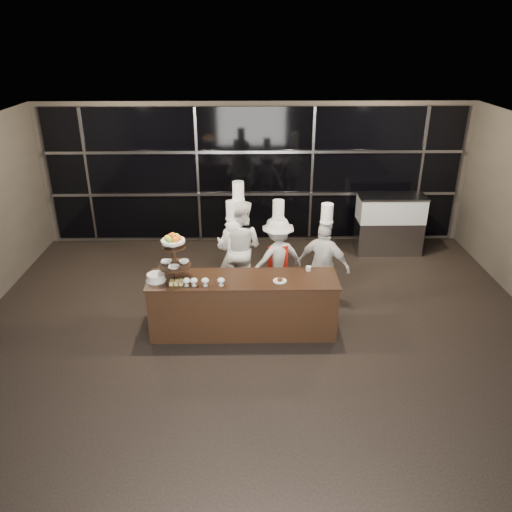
{
  "coord_description": "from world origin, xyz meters",
  "views": [
    {
      "loc": [
        -0.15,
        -5.33,
        4.32
      ],
      "look_at": [
        -0.03,
        1.6,
        1.15
      ],
      "focal_mm": 35.0,
      "sensor_mm": 36.0,
      "label": 1
    }
  ],
  "objects_px": {
    "buffet_counter": "(243,305)",
    "chef_d": "(324,265)",
    "chef_b": "(239,247)",
    "chef_a": "(233,256)",
    "layer_cake": "(156,277)",
    "chef_c": "(277,258)",
    "display_stand": "(174,253)",
    "display_case": "(390,221)"
  },
  "relations": [
    {
      "from": "chef_d",
      "to": "display_stand",
      "type": "bearing_deg",
      "value": -162.41
    },
    {
      "from": "buffet_counter",
      "to": "chef_c",
      "type": "xyz_separation_m",
      "value": [
        0.58,
        1.1,
        0.28
      ]
    },
    {
      "from": "layer_cake",
      "to": "chef_a",
      "type": "xyz_separation_m",
      "value": [
        1.1,
        1.19,
        -0.21
      ]
    },
    {
      "from": "display_stand",
      "to": "chef_b",
      "type": "relative_size",
      "value": 0.36
    },
    {
      "from": "layer_cake",
      "to": "chef_c",
      "type": "relative_size",
      "value": 0.17
    },
    {
      "from": "display_case",
      "to": "chef_d",
      "type": "relative_size",
      "value": 0.74
    },
    {
      "from": "display_case",
      "to": "display_stand",
      "type": "bearing_deg",
      "value": -143.19
    },
    {
      "from": "buffet_counter",
      "to": "chef_d",
      "type": "xyz_separation_m",
      "value": [
        1.32,
        0.74,
        0.32
      ]
    },
    {
      "from": "chef_a",
      "to": "chef_b",
      "type": "height_order",
      "value": "chef_b"
    },
    {
      "from": "buffet_counter",
      "to": "chef_c",
      "type": "height_order",
      "value": "chef_c"
    },
    {
      "from": "display_case",
      "to": "chef_a",
      "type": "relative_size",
      "value": 0.77
    },
    {
      "from": "chef_a",
      "to": "chef_b",
      "type": "bearing_deg",
      "value": 43.11
    },
    {
      "from": "layer_cake",
      "to": "chef_b",
      "type": "bearing_deg",
      "value": 46.8
    },
    {
      "from": "display_stand",
      "to": "chef_b",
      "type": "bearing_deg",
      "value": 53.24
    },
    {
      "from": "chef_a",
      "to": "chef_c",
      "type": "xyz_separation_m",
      "value": [
        0.77,
        -0.03,
        -0.01
      ]
    },
    {
      "from": "buffet_counter",
      "to": "display_stand",
      "type": "height_order",
      "value": "display_stand"
    },
    {
      "from": "chef_a",
      "to": "chef_d",
      "type": "relative_size",
      "value": 0.96
    },
    {
      "from": "buffet_counter",
      "to": "chef_a",
      "type": "xyz_separation_m",
      "value": [
        -0.18,
        1.14,
        0.3
      ]
    },
    {
      "from": "buffet_counter",
      "to": "chef_b",
      "type": "height_order",
      "value": "chef_b"
    },
    {
      "from": "display_case",
      "to": "chef_b",
      "type": "relative_size",
      "value": 0.66
    },
    {
      "from": "display_stand",
      "to": "chef_c",
      "type": "relative_size",
      "value": 0.42
    },
    {
      "from": "layer_cake",
      "to": "chef_a",
      "type": "relative_size",
      "value": 0.17
    },
    {
      "from": "layer_cake",
      "to": "chef_a",
      "type": "bearing_deg",
      "value": 47.14
    },
    {
      "from": "display_stand",
      "to": "chef_a",
      "type": "bearing_deg",
      "value": 54.32
    },
    {
      "from": "buffet_counter",
      "to": "chef_a",
      "type": "relative_size",
      "value": 1.62
    },
    {
      "from": "layer_cake",
      "to": "chef_d",
      "type": "relative_size",
      "value": 0.16
    },
    {
      "from": "display_stand",
      "to": "layer_cake",
      "type": "xyz_separation_m",
      "value": [
        -0.28,
        -0.05,
        -0.37
      ]
    },
    {
      "from": "chef_b",
      "to": "chef_c",
      "type": "relative_size",
      "value": 1.16
    },
    {
      "from": "chef_c",
      "to": "display_stand",
      "type": "bearing_deg",
      "value": -145.07
    },
    {
      "from": "buffet_counter",
      "to": "chef_d",
      "type": "relative_size",
      "value": 1.55
    },
    {
      "from": "display_stand",
      "to": "chef_c",
      "type": "height_order",
      "value": "chef_c"
    },
    {
      "from": "display_stand",
      "to": "chef_c",
      "type": "distance_m",
      "value": 2.02
    },
    {
      "from": "chef_b",
      "to": "chef_a",
      "type": "bearing_deg",
      "value": -136.89
    },
    {
      "from": "chef_a",
      "to": "buffet_counter",
      "type": "bearing_deg",
      "value": -80.77
    },
    {
      "from": "chef_c",
      "to": "chef_a",
      "type": "bearing_deg",
      "value": 177.63
    },
    {
      "from": "display_stand",
      "to": "chef_b",
      "type": "height_order",
      "value": "chef_b"
    },
    {
      "from": "chef_d",
      "to": "chef_c",
      "type": "bearing_deg",
      "value": 153.54
    },
    {
      "from": "display_stand",
      "to": "display_case",
      "type": "height_order",
      "value": "display_stand"
    },
    {
      "from": "chef_b",
      "to": "chef_d",
      "type": "relative_size",
      "value": 1.12
    },
    {
      "from": "buffet_counter",
      "to": "display_case",
      "type": "xyz_separation_m",
      "value": [
        3.01,
        3.0,
        0.22
      ]
    },
    {
      "from": "display_stand",
      "to": "chef_a",
      "type": "height_order",
      "value": "chef_a"
    },
    {
      "from": "display_case",
      "to": "chef_d",
      "type": "distance_m",
      "value": 2.83
    }
  ]
}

